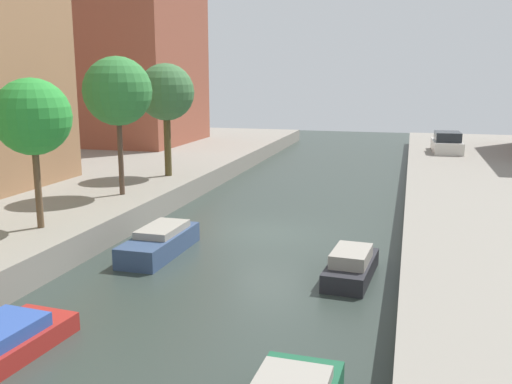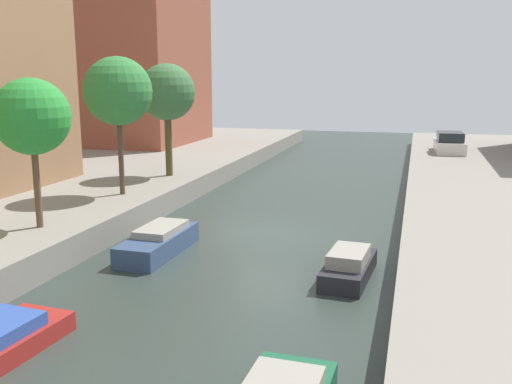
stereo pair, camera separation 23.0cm
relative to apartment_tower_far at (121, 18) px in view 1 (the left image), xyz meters
name	(u,v)px [view 1 (the left image)]	position (x,y,z in m)	size (l,w,h in m)	color
ground_plane	(269,233)	(16.00, -18.91, -10.12)	(84.00, 84.00, 0.00)	#2D3833
apartment_tower_far	(121,18)	(0.00, 0.00, 0.00)	(10.00, 9.99, 18.24)	brown
street_tree_2	(32,117)	(9.31, -23.66, -5.46)	(2.48, 2.48, 4.92)	brown
street_tree_3	(118,92)	(9.31, -18.04, -4.79)	(2.84, 2.84, 5.77)	#4F3B2D
street_tree_4	(166,93)	(9.31, -13.20, -4.98)	(2.80, 2.80, 5.58)	#4E4324
parked_car	(447,144)	(23.42, 0.00, -8.55)	(1.95, 4.13, 1.37)	beige
moored_boat_left_2	(160,242)	(13.02, -22.38, -9.71)	(1.43, 3.92, 0.93)	#33476B
moored_boat_right_2	(351,266)	(19.56, -23.10, -9.73)	(1.45, 3.22, 0.93)	#232328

